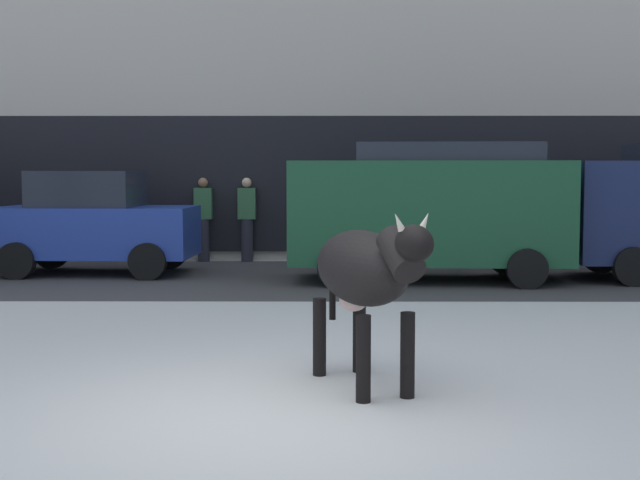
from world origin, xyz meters
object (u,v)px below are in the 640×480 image
(car_blue_hatchback, at_px, (94,223))
(cow_black, at_px, (365,272))
(car_darkgreen_van, at_px, (429,208))
(pedestrian_far_left, at_px, (397,219))
(pedestrian_near_billboard, at_px, (203,219))
(pedestrian_by_cars, at_px, (247,219))

(car_blue_hatchback, bearing_deg, cow_black, -61.51)
(cow_black, bearing_deg, car_darkgreen_van, 79.00)
(car_blue_hatchback, xyz_separation_m, pedestrian_far_left, (5.64, 2.19, -0.05))
(cow_black, relative_size, car_darkgreen_van, 0.41)
(pedestrian_far_left, bearing_deg, pedestrian_near_billboard, 180.00)
(pedestrian_near_billboard, relative_size, pedestrian_by_cars, 1.00)
(car_darkgreen_van, bearing_deg, pedestrian_far_left, 95.00)
(pedestrian_by_cars, bearing_deg, car_darkgreen_van, -43.40)
(pedestrian_near_billboard, bearing_deg, cow_black, -74.86)
(car_darkgreen_van, xyz_separation_m, pedestrian_by_cars, (-3.36, 3.18, -0.36))
(cow_black, height_order, pedestrian_near_billboard, pedestrian_near_billboard)
(pedestrian_near_billboard, distance_m, pedestrian_far_left, 3.98)
(car_blue_hatchback, height_order, pedestrian_by_cars, car_blue_hatchback)
(pedestrian_by_cars, relative_size, pedestrian_far_left, 1.00)
(car_blue_hatchback, xyz_separation_m, pedestrian_near_billboard, (1.66, 2.19, -0.05))
(cow_black, bearing_deg, car_blue_hatchback, 118.49)
(cow_black, xyz_separation_m, car_darkgreen_van, (1.42, 7.30, 0.25))
(pedestrian_far_left, bearing_deg, car_blue_hatchback, -158.75)
(car_darkgreen_van, relative_size, pedestrian_by_cars, 2.70)
(cow_black, xyz_separation_m, pedestrian_near_billboard, (-2.84, 10.48, -0.11))
(car_blue_hatchback, relative_size, pedestrian_by_cars, 2.06)
(car_darkgreen_van, bearing_deg, car_blue_hatchback, 170.56)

